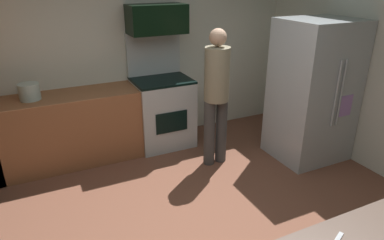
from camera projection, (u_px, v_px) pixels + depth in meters
name	position (u px, v px, depth m)	size (l,w,h in m)	color
ground_plane	(197.00, 239.00, 3.19)	(5.20, 4.80, 0.02)	brown
wall_back	(121.00, 51.00, 4.63)	(5.20, 0.12, 2.60)	silver
lower_cabinet_run	(62.00, 130.00, 4.30)	(2.40, 0.60, 0.90)	#945A38
oven_range	(162.00, 109.00, 4.80)	(0.76, 0.65, 1.53)	#B7C0C2
microwave	(157.00, 19.00, 4.41)	(0.74, 0.38, 0.37)	black
refrigerator	(313.00, 91.00, 4.35)	(0.88, 0.80, 1.77)	#B7BFC4
person_cook	(216.00, 92.00, 4.12)	(0.31, 0.30, 1.69)	#414141
stock_pot	(29.00, 92.00, 3.98)	(0.23, 0.23, 0.19)	#AEC2B9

